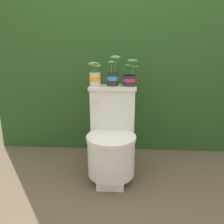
% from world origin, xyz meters
% --- Properties ---
extents(ground_plane, '(12.00, 12.00, 0.00)m').
position_xyz_m(ground_plane, '(0.00, 0.00, 0.00)').
color(ground_plane, brown).
extents(hedge_backdrop, '(2.83, 0.93, 1.75)m').
position_xyz_m(hedge_backdrop, '(0.00, 1.09, 0.88)').
color(hedge_backdrop, '#284C1E').
rests_on(hedge_backdrop, ground).
extents(toilet, '(0.43, 0.56, 0.82)m').
position_xyz_m(toilet, '(-0.05, 0.05, 0.36)').
color(toilet, silver).
rests_on(toilet, ground).
extents(potted_plant_left, '(0.11, 0.10, 0.21)m').
position_xyz_m(potted_plant_left, '(-0.21, 0.19, 0.91)').
color(potted_plant_left, beige).
rests_on(potted_plant_left, toilet).
extents(potted_plant_midleft, '(0.12, 0.11, 0.27)m').
position_xyz_m(potted_plant_midleft, '(-0.05, 0.22, 0.91)').
color(potted_plant_midleft, '#262628').
rests_on(potted_plant_midleft, toilet).
extents(potted_plant_middle, '(0.14, 0.14, 0.24)m').
position_xyz_m(potted_plant_middle, '(0.10, 0.22, 0.90)').
color(potted_plant_middle, '#262628').
rests_on(potted_plant_middle, toilet).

